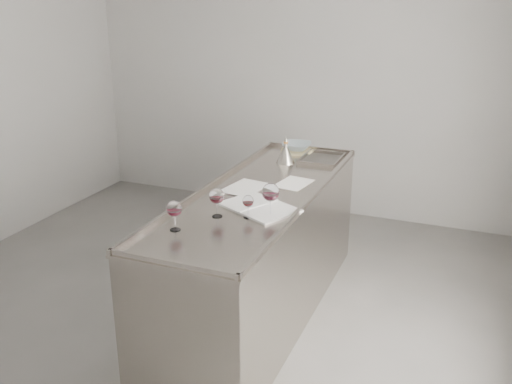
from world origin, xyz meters
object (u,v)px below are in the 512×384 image
at_px(wine_glass_right, 271,193).
at_px(wine_funnel, 286,155).
at_px(wine_glass_middle, 217,197).
at_px(ceramic_bowl, 297,146).
at_px(wine_glass_small, 248,202).
at_px(counter, 260,254).
at_px(wine_glass_left, 174,210).
at_px(notebook, 259,207).

height_order(wine_glass_right, wine_funnel, wine_funnel).
bearing_deg(wine_funnel, wine_glass_middle, -90.31).
distance_m(ceramic_bowl, wine_funnel, 0.35).
bearing_deg(wine_glass_small, wine_glass_middle, -162.22).
relative_size(wine_glass_middle, wine_glass_right, 0.86).
relative_size(counter, wine_glass_left, 13.66).
bearing_deg(wine_glass_right, notebook, 139.51).
xyz_separation_m(wine_glass_small, wine_funnel, (-0.17, 1.18, -0.03)).
height_order(counter, wine_glass_left, wine_glass_left).
bearing_deg(wine_glass_left, wine_glass_right, 43.35).
xyz_separation_m(wine_glass_left, ceramic_bowl, (0.12, 1.86, -0.08)).
distance_m(wine_glass_left, wine_funnel, 1.52).
xyz_separation_m(wine_glass_left, wine_funnel, (0.14, 1.52, -0.06)).
distance_m(wine_glass_small, ceramic_bowl, 1.54).
bearing_deg(wine_glass_middle, ceramic_bowl, 90.53).
relative_size(counter, ceramic_bowl, 9.87).
xyz_separation_m(wine_glass_small, notebook, (0.00, 0.17, -0.09)).
xyz_separation_m(wine_glass_right, wine_glass_small, (-0.12, -0.07, -0.05)).
height_order(counter, notebook, counter).
relative_size(wine_glass_left, ceramic_bowl, 0.72).
height_order(wine_glass_left, wine_glass_right, wine_glass_right).
xyz_separation_m(counter, wine_glass_right, (0.22, -0.37, 0.62)).
relative_size(counter, wine_glass_middle, 13.37).
xyz_separation_m(wine_glass_middle, wine_funnel, (0.01, 1.24, -0.06)).
relative_size(notebook, wine_funnel, 2.58).
bearing_deg(wine_glass_middle, counter, 81.23).
height_order(wine_glass_middle, wine_glass_right, wine_glass_right).
relative_size(counter, wine_funnel, 11.01).
bearing_deg(wine_glass_left, counter, 74.87).
bearing_deg(counter, wine_glass_small, -77.11).
bearing_deg(wine_glass_middle, notebook, 50.77).
relative_size(wine_glass_right, notebook, 0.37).
bearing_deg(wine_glass_small, wine_glass_left, -133.08).
bearing_deg(notebook, counter, 137.58).
bearing_deg(ceramic_bowl, wine_glass_middle, -89.47).
relative_size(counter, wine_glass_small, 17.01).
distance_m(wine_glass_middle, wine_funnel, 1.24).
relative_size(counter, wine_glass_right, 11.49).
bearing_deg(wine_glass_small, ceramic_bowl, 97.28).
bearing_deg(wine_funnel, wine_glass_right, -75.24).
height_order(counter, wine_glass_middle, wine_glass_middle).
distance_m(counter, wine_glass_left, 1.01).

